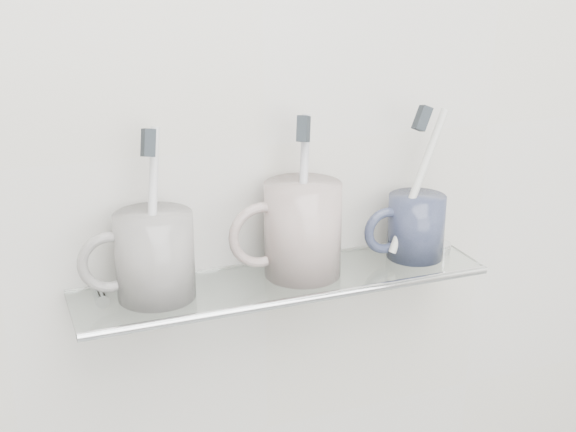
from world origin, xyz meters
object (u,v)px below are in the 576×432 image
mug_left (155,256)px  mug_right (416,226)px  shelf_glass (282,281)px  mug_center (303,229)px

mug_left → mug_right: bearing=-14.3°
shelf_glass → mug_left: mug_left is taller
mug_right → shelf_glass: bearing=159.6°
shelf_glass → mug_center: mug_center is taller
mug_left → shelf_glass: bearing=-16.2°
shelf_glass → mug_center: size_ratio=4.34×
mug_center → mug_right: size_ratio=1.41×
shelf_glass → mug_left: 0.16m
shelf_glass → mug_right: (0.18, 0.00, 0.04)m
mug_left → mug_center: (0.18, 0.00, 0.01)m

